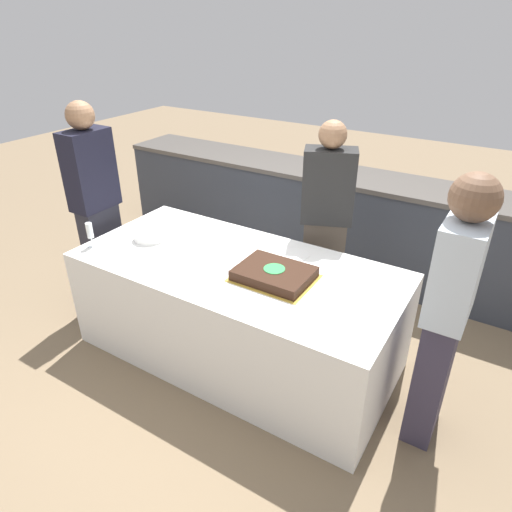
% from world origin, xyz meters
% --- Properties ---
extents(ground_plane, '(14.00, 14.00, 0.00)m').
position_xyz_m(ground_plane, '(0.00, 0.00, 0.00)').
color(ground_plane, '#7A664C').
extents(back_counter, '(4.40, 0.58, 0.92)m').
position_xyz_m(back_counter, '(0.00, 1.58, 0.46)').
color(back_counter, '#333842').
rests_on(back_counter, ground_plane).
extents(dining_table, '(2.15, 1.01, 0.74)m').
position_xyz_m(dining_table, '(0.00, 0.00, 0.37)').
color(dining_table, white).
rests_on(dining_table, ground_plane).
extents(cake, '(0.49, 0.38, 0.07)m').
position_xyz_m(cake, '(0.30, -0.03, 0.77)').
color(cake, gold).
rests_on(cake, dining_table).
extents(plate_stack, '(0.23, 0.23, 0.07)m').
position_xyz_m(plate_stack, '(-0.73, -0.02, 0.77)').
color(plate_stack, white).
rests_on(plate_stack, dining_table).
extents(wine_glass, '(0.07, 0.07, 0.18)m').
position_xyz_m(wine_glass, '(-1.00, -0.32, 0.85)').
color(wine_glass, white).
rests_on(wine_glass, dining_table).
extents(side_plate_near_cake, '(0.19, 0.19, 0.00)m').
position_xyz_m(side_plate_near_cake, '(0.27, 0.31, 0.74)').
color(side_plate_near_cake, white).
rests_on(side_plate_near_cake, dining_table).
extents(side_plate_right_edge, '(0.19, 0.19, 0.00)m').
position_xyz_m(side_plate_right_edge, '(0.78, 0.05, 0.74)').
color(side_plate_right_edge, white).
rests_on(side_plate_right_edge, dining_table).
extents(person_cutting_cake, '(0.41, 0.32, 1.56)m').
position_xyz_m(person_cutting_cake, '(0.30, 0.73, 0.81)').
color(person_cutting_cake, '#4C4238').
rests_on(person_cutting_cake, ground_plane).
extents(person_seated_left, '(0.20, 0.35, 1.64)m').
position_xyz_m(person_seated_left, '(-1.30, 0.00, 0.86)').
color(person_seated_left, '#282833').
rests_on(person_seated_left, ground_plane).
extents(person_seated_right, '(0.23, 0.36, 1.57)m').
position_xyz_m(person_seated_right, '(1.30, 0.00, 0.83)').
color(person_seated_right, '#383347').
rests_on(person_seated_right, ground_plane).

